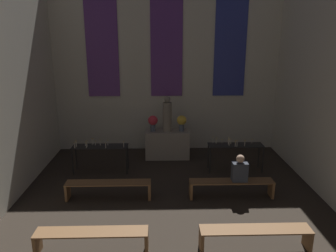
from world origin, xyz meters
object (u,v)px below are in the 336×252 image
object	(u,v)px
statue	(167,115)
altar	(167,144)
person_seated	(240,170)
pew_back_left	(108,186)
pew_back_right	(231,185)
candle_rack_left	(100,149)
pew_third_left	(92,237)
flower_vase_left	(153,122)
pew_third_right	(255,234)
flower_vase_right	(182,121)
candle_rack_right	(235,148)

from	to	relation	value
statue	altar	bearing A→B (deg)	0.00
altar	person_seated	distance (m)	3.17
pew_back_left	pew_back_right	size ratio (longest dim) A/B	1.00
altar	candle_rack_left	xyz separation A→B (m)	(-1.93, -1.09, 0.25)
pew_third_left	person_seated	world-z (taller)	person_seated
candle_rack_left	pew_third_left	xyz separation A→B (m)	(0.46, -3.61, -0.38)
flower_vase_left	statue	bearing A→B (deg)	-0.00
candle_rack_left	pew_third_left	distance (m)	3.66
person_seated	pew_back_right	bearing A→B (deg)	180.00
pew_third_left	pew_third_right	world-z (taller)	same
pew_third_right	person_seated	size ratio (longest dim) A/B	3.06
flower_vase_right	candle_rack_right	size ratio (longest dim) A/B	0.32
altar	pew_back_right	distance (m)	3.07
altar	pew_third_left	world-z (taller)	altar
pew_third_left	person_seated	bearing A→B (deg)	32.79
altar	pew_back_right	world-z (taller)	altar
candle_rack_right	candle_rack_left	bearing A→B (deg)	-179.96
candle_rack_left	person_seated	bearing A→B (deg)	-24.17
pew_back_right	person_seated	world-z (taller)	person_seated
candle_rack_left	pew_third_left	world-z (taller)	candle_rack_left
flower_vase_left	person_seated	world-z (taller)	flower_vase_left
pew_third_left	person_seated	xyz separation A→B (m)	(3.12, 2.01, 0.39)
pew_back_right	person_seated	xyz separation A→B (m)	(0.18, 0.00, 0.39)
altar	pew_third_left	bearing A→B (deg)	-107.37
pew_back_right	pew_third_right	bearing A→B (deg)	-90.00
candle_rack_right	person_seated	size ratio (longest dim) A/B	2.36
altar	statue	bearing A→B (deg)	0.00
flower_vase_right	candle_rack_left	bearing A→B (deg)	-155.44
altar	candle_rack_right	bearing A→B (deg)	-29.56
pew_third_left	pew_back_left	xyz separation A→B (m)	(0.00, 2.01, 0.00)
flower_vase_left	pew_back_right	xyz separation A→B (m)	(1.92, -2.69, -0.87)
flower_vase_right	candle_rack_right	xyz separation A→B (m)	(1.46, -1.08, -0.49)
pew_third_right	pew_back_right	bearing A→B (deg)	90.00
altar	flower_vase_right	world-z (taller)	flower_vase_right
altar	person_seated	size ratio (longest dim) A/B	2.10
flower_vase_left	pew_third_left	world-z (taller)	flower_vase_left
flower_vase_right	altar	bearing A→B (deg)	-180.00
pew_back_left	pew_third_left	bearing A→B (deg)	-90.00
flower_vase_right	pew_back_right	bearing A→B (deg)	-69.19
pew_back_right	person_seated	bearing A→B (deg)	0.00
pew_third_left	pew_back_left	distance (m)	2.01
flower_vase_left	pew_third_left	xyz separation A→B (m)	(-1.02, -4.70, -0.87)
altar	candle_rack_left	bearing A→B (deg)	-150.62
flower_vase_left	pew_back_left	xyz separation A→B (m)	(-1.02, -2.69, -0.87)
statue	pew_back_left	distance (m)	3.25
person_seated	candle_rack_left	bearing A→B (deg)	155.83
candle_rack_right	pew_back_left	distance (m)	3.76
statue	flower_vase_left	xyz separation A→B (m)	(-0.45, 0.00, -0.20)
altar	pew_third_right	distance (m)	4.92
altar	candle_rack_left	world-z (taller)	candle_rack_left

